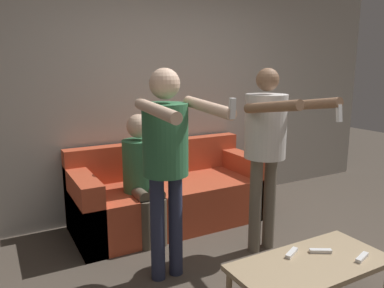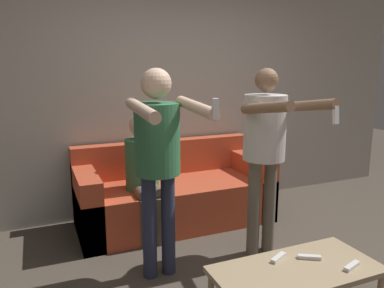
{
  "view_description": "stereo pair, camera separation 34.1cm",
  "coord_description": "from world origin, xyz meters",
  "px_view_note": "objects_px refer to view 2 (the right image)",
  "views": [
    {
      "loc": [
        -1.73,
        -1.85,
        1.64
      ],
      "look_at": [
        -0.12,
        1.08,
        0.95
      ],
      "focal_mm": 35.0,
      "sensor_mm": 36.0,
      "label": 1
    },
    {
      "loc": [
        -1.42,
        -2.0,
        1.64
      ],
      "look_at": [
        -0.12,
        1.08,
        0.95
      ],
      "focal_mm": 35.0,
      "sensor_mm": 36.0,
      "label": 2
    }
  ],
  "objects_px": {
    "person_seated": "(144,169)",
    "remote_near": "(352,266)",
    "person_standing_left": "(158,149)",
    "coffee_table": "(297,273)",
    "person_standing_right": "(266,139)",
    "couch": "(174,195)",
    "remote_far": "(278,258)",
    "remote_mid": "(309,257)"
  },
  "relations": [
    {
      "from": "person_seated",
      "to": "remote_near",
      "type": "relative_size",
      "value": 7.83
    },
    {
      "from": "person_standing_left",
      "to": "coffee_table",
      "type": "height_order",
      "value": "person_standing_left"
    },
    {
      "from": "person_standing_right",
      "to": "coffee_table",
      "type": "bearing_deg",
      "value": -110.04
    },
    {
      "from": "person_seated",
      "to": "remote_near",
      "type": "bearing_deg",
      "value": -64.33
    },
    {
      "from": "couch",
      "to": "remote_far",
      "type": "height_order",
      "value": "couch"
    },
    {
      "from": "person_seated",
      "to": "coffee_table",
      "type": "distance_m",
      "value": 1.77
    },
    {
      "from": "couch",
      "to": "person_standing_right",
      "type": "distance_m",
      "value": 1.31
    },
    {
      "from": "person_standing_left",
      "to": "remote_near",
      "type": "bearing_deg",
      "value": -46.25
    },
    {
      "from": "person_standing_left",
      "to": "person_seated",
      "type": "height_order",
      "value": "person_standing_left"
    },
    {
      "from": "person_standing_right",
      "to": "remote_near",
      "type": "xyz_separation_m",
      "value": [
        0.01,
        -1.0,
        -0.65
      ]
    },
    {
      "from": "person_seated",
      "to": "remote_far",
      "type": "distance_m",
      "value": 1.62
    },
    {
      "from": "remote_near",
      "to": "remote_mid",
      "type": "distance_m",
      "value": 0.26
    },
    {
      "from": "remote_near",
      "to": "remote_mid",
      "type": "height_order",
      "value": "same"
    },
    {
      "from": "remote_near",
      "to": "person_seated",
      "type": "bearing_deg",
      "value": 115.67
    },
    {
      "from": "person_standing_left",
      "to": "remote_mid",
      "type": "bearing_deg",
      "value": -45.73
    },
    {
      "from": "person_standing_left",
      "to": "person_standing_right",
      "type": "xyz_separation_m",
      "value": [
        0.95,
        -0.0,
        0.0
      ]
    },
    {
      "from": "person_seated",
      "to": "remote_far",
      "type": "height_order",
      "value": "person_seated"
    },
    {
      "from": "couch",
      "to": "remote_far",
      "type": "relative_size",
      "value": 13.39
    },
    {
      "from": "coffee_table",
      "to": "remote_mid",
      "type": "relative_size",
      "value": 7.33
    },
    {
      "from": "coffee_table",
      "to": "remote_near",
      "type": "height_order",
      "value": "remote_near"
    },
    {
      "from": "person_standing_left",
      "to": "remote_far",
      "type": "height_order",
      "value": "person_standing_left"
    },
    {
      "from": "person_standing_left",
      "to": "coffee_table",
      "type": "xyz_separation_m",
      "value": [
        0.63,
        -0.87,
        -0.69
      ]
    },
    {
      "from": "coffee_table",
      "to": "remote_near",
      "type": "distance_m",
      "value": 0.36
    },
    {
      "from": "person_standing_left",
      "to": "remote_far",
      "type": "relative_size",
      "value": 10.85
    },
    {
      "from": "coffee_table",
      "to": "remote_mid",
      "type": "bearing_deg",
      "value": 22.75
    },
    {
      "from": "remote_near",
      "to": "remote_far",
      "type": "distance_m",
      "value": 0.46
    },
    {
      "from": "couch",
      "to": "person_standing_left",
      "type": "bearing_deg",
      "value": -116.18
    },
    {
      "from": "couch",
      "to": "remote_mid",
      "type": "relative_size",
      "value": 13.64
    },
    {
      "from": "couch",
      "to": "remote_mid",
      "type": "distance_m",
      "value": 1.8
    },
    {
      "from": "remote_near",
      "to": "person_standing_left",
      "type": "bearing_deg",
      "value": 133.75
    },
    {
      "from": "person_standing_right",
      "to": "remote_far",
      "type": "bearing_deg",
      "value": -116.24
    },
    {
      "from": "coffee_table",
      "to": "remote_far",
      "type": "height_order",
      "value": "remote_far"
    },
    {
      "from": "couch",
      "to": "remote_near",
      "type": "bearing_deg",
      "value": -76.16
    },
    {
      "from": "coffee_table",
      "to": "person_seated",
      "type": "bearing_deg",
      "value": 107.85
    },
    {
      "from": "person_standing_right",
      "to": "coffee_table",
      "type": "distance_m",
      "value": 1.16
    },
    {
      "from": "person_standing_left",
      "to": "remote_mid",
      "type": "distance_m",
      "value": 1.29
    },
    {
      "from": "person_standing_right",
      "to": "coffee_table",
      "type": "xyz_separation_m",
      "value": [
        -0.32,
        -0.87,
        -0.69
      ]
    },
    {
      "from": "remote_near",
      "to": "remote_mid",
      "type": "bearing_deg",
      "value": 131.56
    },
    {
      "from": "remote_far",
      "to": "remote_near",
      "type": "bearing_deg",
      "value": -36.43
    },
    {
      "from": "person_seated",
      "to": "coffee_table",
      "type": "xyz_separation_m",
      "value": [
        0.53,
        -1.65,
        -0.33
      ]
    },
    {
      "from": "person_standing_left",
      "to": "remote_near",
      "type": "distance_m",
      "value": 1.53
    },
    {
      "from": "person_standing_right",
      "to": "remote_near",
      "type": "relative_size",
      "value": 10.6
    }
  ]
}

